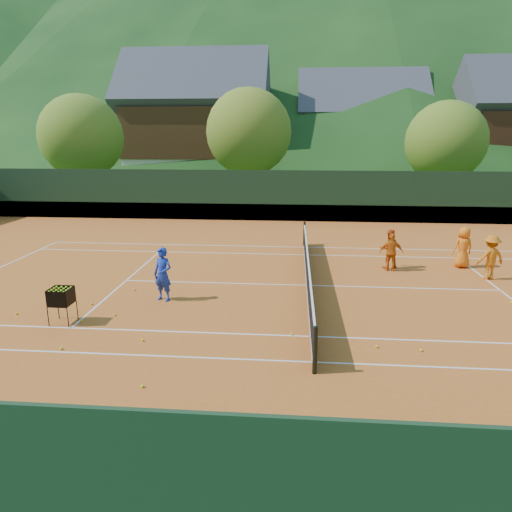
# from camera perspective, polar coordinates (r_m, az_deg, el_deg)

# --- Properties ---
(ground) EXTENTS (400.00, 400.00, 0.00)m
(ground) POSITION_cam_1_polar(r_m,az_deg,el_deg) (15.81, 6.42, -3.74)
(ground) COLOR #264B17
(ground) RESTS_ON ground
(clay_court) EXTENTS (40.00, 24.00, 0.02)m
(clay_court) POSITION_cam_1_polar(r_m,az_deg,el_deg) (15.81, 6.42, -3.70)
(clay_court) COLOR #B3561D
(clay_court) RESTS_ON ground
(coach) EXTENTS (0.72, 0.59, 1.69)m
(coach) POSITION_cam_1_polar(r_m,az_deg,el_deg) (14.38, -11.56, -2.25)
(coach) COLOR #1931A5
(coach) RESTS_ON clay_court
(student_a) EXTENTS (0.86, 0.74, 1.52)m
(student_a) POSITION_cam_1_polar(r_m,az_deg,el_deg) (18.28, 16.26, 0.87)
(student_a) COLOR #CC4912
(student_a) RESTS_ON clay_court
(student_b) EXTENTS (0.89, 0.45, 1.46)m
(student_b) POSITION_cam_1_polar(r_m,az_deg,el_deg) (17.92, 16.58, 0.46)
(student_b) COLOR orange
(student_b) RESTS_ON clay_court
(student_c) EXTENTS (0.88, 0.67, 1.60)m
(student_c) POSITION_cam_1_polar(r_m,az_deg,el_deg) (19.34, 24.46, 0.99)
(student_c) COLOR orange
(student_c) RESTS_ON clay_court
(student_d) EXTENTS (1.16, 0.84, 1.61)m
(student_d) POSITION_cam_1_polar(r_m,az_deg,el_deg) (18.18, 27.23, -0.14)
(student_d) COLOR orange
(student_d) RESTS_ON clay_court
(tennis_ball_0) EXTENTS (0.07, 0.07, 0.07)m
(tennis_ball_0) POSITION_cam_1_polar(r_m,az_deg,el_deg) (15.69, -14.96, -4.11)
(tennis_ball_0) COLOR yellow
(tennis_ball_0) RESTS_ON clay_court
(tennis_ball_1) EXTENTS (0.07, 0.07, 0.07)m
(tennis_ball_1) POSITION_cam_1_polar(r_m,az_deg,el_deg) (14.91, -27.73, -6.40)
(tennis_ball_1) COLOR yellow
(tennis_ball_1) RESTS_ON clay_court
(tennis_ball_4) EXTENTS (0.07, 0.07, 0.07)m
(tennis_ball_4) POSITION_cam_1_polar(r_m,az_deg,el_deg) (11.98, 4.48, -9.71)
(tennis_ball_4) COLOR yellow
(tennis_ball_4) RESTS_ON clay_court
(tennis_ball_5) EXTENTS (0.07, 0.07, 0.07)m
(tennis_ball_5) POSITION_cam_1_polar(r_m,az_deg,el_deg) (11.82, 19.95, -10.99)
(tennis_ball_5) COLOR yellow
(tennis_ball_5) RESTS_ON clay_court
(tennis_ball_7) EXTENTS (0.07, 0.07, 0.07)m
(tennis_ball_7) POSITION_cam_1_polar(r_m,az_deg,el_deg) (12.15, -23.16, -10.58)
(tennis_ball_7) COLOR yellow
(tennis_ball_7) RESTS_ON clay_court
(tennis_ball_9) EXTENTS (0.07, 0.07, 0.07)m
(tennis_ball_9) POSITION_cam_1_polar(r_m,az_deg,el_deg) (9.99, -13.99, -15.51)
(tennis_ball_9) COLOR yellow
(tennis_ball_9) RESTS_ON clay_court
(tennis_ball_10) EXTENTS (0.07, 0.07, 0.07)m
(tennis_ball_10) POSITION_cam_1_polar(r_m,az_deg,el_deg) (16.11, 29.30, -5.08)
(tennis_ball_10) COLOR yellow
(tennis_ball_10) RESTS_ON clay_court
(tennis_ball_12) EXTENTS (0.07, 0.07, 0.07)m
(tennis_ball_12) POSITION_cam_1_polar(r_m,az_deg,el_deg) (13.64, -21.04, -7.56)
(tennis_ball_12) COLOR yellow
(tennis_ball_12) RESTS_ON clay_court
(tennis_ball_14) EXTENTS (0.07, 0.07, 0.07)m
(tennis_ball_14) POSITION_cam_1_polar(r_m,az_deg,el_deg) (8.17, 14.54, -23.29)
(tennis_ball_14) COLOR yellow
(tennis_ball_14) RESTS_ON clay_court
(tennis_ball_17) EXTENTS (0.07, 0.07, 0.07)m
(tennis_ball_17) POSITION_cam_1_polar(r_m,az_deg,el_deg) (11.97, -13.95, -10.17)
(tennis_ball_17) COLOR yellow
(tennis_ball_17) RESTS_ON clay_court
(tennis_ball_18) EXTENTS (0.07, 0.07, 0.07)m
(tennis_ball_18) POSITION_cam_1_polar(r_m,az_deg,el_deg) (14.83, -19.87, -5.63)
(tennis_ball_18) COLOR yellow
(tennis_ball_18) RESTS_ON clay_court
(tennis_ball_19) EXTENTS (0.07, 0.07, 0.07)m
(tennis_ball_19) POSITION_cam_1_polar(r_m,az_deg,el_deg) (13.75, -17.21, -7.03)
(tennis_ball_19) COLOR yellow
(tennis_ball_19) RESTS_ON clay_court
(tennis_ball_20) EXTENTS (0.07, 0.07, 0.07)m
(tennis_ball_20) POSITION_cam_1_polar(r_m,az_deg,el_deg) (8.00, -12.44, -24.10)
(tennis_ball_20) COLOR yellow
(tennis_ball_20) RESTS_ON clay_court
(tennis_ball_21) EXTENTS (0.07, 0.07, 0.07)m
(tennis_ball_21) POSITION_cam_1_polar(r_m,az_deg,el_deg) (11.67, 14.87, -10.90)
(tennis_ball_21) COLOR yellow
(tennis_ball_21) RESTS_ON clay_court
(court_lines) EXTENTS (23.83, 11.03, 0.00)m
(court_lines) POSITION_cam_1_polar(r_m,az_deg,el_deg) (15.80, 6.43, -3.66)
(court_lines) COLOR silver
(court_lines) RESTS_ON clay_court
(tennis_net) EXTENTS (0.10, 12.07, 1.10)m
(tennis_net) POSITION_cam_1_polar(r_m,az_deg,el_deg) (15.65, 6.48, -1.93)
(tennis_net) COLOR black
(tennis_net) RESTS_ON clay_court
(perimeter_fence) EXTENTS (40.40, 24.24, 3.00)m
(perimeter_fence) POSITION_cam_1_polar(r_m,az_deg,el_deg) (15.45, 6.56, 0.72)
(perimeter_fence) COLOR black
(perimeter_fence) RESTS_ON clay_court
(ball_hopper) EXTENTS (0.57, 0.57, 1.00)m
(ball_hopper) POSITION_cam_1_polar(r_m,az_deg,el_deg) (13.52, -23.19, -4.75)
(ball_hopper) COLOR black
(ball_hopper) RESTS_ON clay_court
(chalet_left) EXTENTS (13.80, 9.93, 12.92)m
(chalet_left) POSITION_cam_1_polar(r_m,az_deg,el_deg) (45.96, -7.41, 15.62)
(chalet_left) COLOR beige
(chalet_left) RESTS_ON ground
(chalet_mid) EXTENTS (12.65, 8.82, 11.45)m
(chalet_mid) POSITION_cam_1_polar(r_m,az_deg,el_deg) (49.40, 12.77, 14.57)
(chalet_mid) COLOR beige
(chalet_mid) RESTS_ON ground
(tree_a) EXTENTS (6.00, 6.00, 7.88)m
(tree_a) POSITION_cam_1_polar(r_m,az_deg,el_deg) (36.42, -21.01, 13.75)
(tree_a) COLOR #3F2719
(tree_a) RESTS_ON ground
(tree_b) EXTENTS (6.40, 6.40, 8.40)m
(tree_b) POSITION_cam_1_polar(r_m,az_deg,el_deg) (35.14, -0.95, 15.23)
(tree_b) COLOR #3D2618
(tree_b) RESTS_ON ground
(tree_c) EXTENTS (5.60, 5.60, 7.35)m
(tree_c) POSITION_cam_1_polar(r_m,az_deg,el_deg) (35.57, 22.59, 13.07)
(tree_c) COLOR #43281A
(tree_c) RESTS_ON ground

